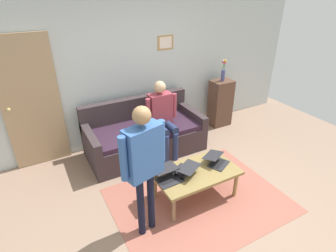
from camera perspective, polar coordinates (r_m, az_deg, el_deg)
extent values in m
plane|color=#90725E|center=(3.78, 6.31, -16.63)|extent=(7.68, 7.68, 0.00)
cube|color=#9F594A|center=(3.88, 6.47, -15.15)|extent=(2.26, 1.72, 0.01)
cube|color=silver|center=(4.83, -7.97, 12.07)|extent=(7.04, 0.10, 2.70)
cube|color=brown|center=(4.39, -28.51, 13.77)|extent=(0.18, 0.02, 0.34)
cube|color=beige|center=(4.38, -28.50, 13.75)|extent=(0.14, 0.00, 0.26)
cube|color=#AF8650|center=(4.98, -0.54, 17.07)|extent=(0.31, 0.02, 0.25)
cube|color=silver|center=(4.97, -0.49, 17.05)|extent=(0.24, 0.00, 0.19)
cube|color=tan|center=(4.57, -26.60, 4.08)|extent=(0.82, 0.05, 2.05)
sphere|color=tan|center=(4.54, -30.38, 2.97)|extent=(0.06, 0.06, 0.06)
cube|color=#372C2F|center=(4.74, -4.74, -3.14)|extent=(1.96, 0.93, 0.42)
cube|color=#321E30|center=(4.60, -4.75, -0.57)|extent=(1.72, 0.85, 0.08)
cube|color=#372C2F|center=(4.86, -6.86, 3.44)|extent=(1.96, 0.14, 0.46)
cube|color=#372C2F|center=(4.98, 4.81, 2.53)|extent=(0.12, 0.93, 0.20)
cube|color=#372C2F|center=(4.35, -16.00, -2.49)|extent=(0.12, 0.93, 0.20)
cube|color=olive|center=(3.68, 5.91, -9.64)|extent=(1.11, 0.64, 0.04)
cylinder|color=olive|center=(3.91, 13.95, -11.79)|extent=(0.05, 0.05, 0.39)
cylinder|color=olive|center=(3.46, 1.17, -17.10)|extent=(0.05, 0.05, 0.39)
cylinder|color=olive|center=(4.21, 9.39, -8.10)|extent=(0.05, 0.05, 0.39)
cylinder|color=olive|center=(3.79, -2.72, -12.34)|extent=(0.05, 0.05, 0.39)
cube|color=#28282D|center=(3.83, 10.53, -7.81)|extent=(0.35, 0.32, 0.01)
cube|color=black|center=(3.84, 10.31, -7.64)|extent=(0.27, 0.23, 0.00)
cube|color=#28282D|center=(3.80, 9.41, -6.07)|extent=(0.35, 0.31, 0.04)
cube|color=black|center=(3.80, 9.45, -6.08)|extent=(0.31, 0.28, 0.03)
cube|color=#28282D|center=(3.64, 2.89, -9.45)|extent=(0.38, 0.34, 0.01)
cube|color=black|center=(3.63, 3.12, -9.44)|extent=(0.29, 0.24, 0.00)
cube|color=#28282D|center=(3.54, 4.40, -8.60)|extent=(0.37, 0.33, 0.01)
cube|color=black|center=(3.54, 4.36, -8.59)|extent=(0.34, 0.30, 0.01)
cube|color=#28282D|center=(3.49, 0.31, -11.28)|extent=(0.33, 0.25, 0.01)
cube|color=black|center=(3.50, 0.15, -11.02)|extent=(0.27, 0.16, 0.00)
cube|color=#28282D|center=(3.50, -0.68, -8.81)|extent=(0.33, 0.24, 0.01)
cube|color=white|center=(3.50, -0.65, -8.84)|extent=(0.30, 0.22, 0.01)
cylinder|color=#4C3323|center=(3.58, -2.28, -8.22)|extent=(0.10, 0.10, 0.21)
cylinder|color=#B7B7BC|center=(3.51, -2.31, -6.72)|extent=(0.10, 0.10, 0.02)
sphere|color=#B2B2B7|center=(3.50, -2.32, -6.41)|extent=(0.03, 0.03, 0.03)
cube|color=black|center=(3.55, -3.24, -8.38)|extent=(0.01, 0.01, 0.15)
cube|color=brown|center=(5.66, 10.88, 4.74)|extent=(0.42, 0.32, 0.94)
cylinder|color=#444980|center=(5.46, 11.42, 10.33)|extent=(0.07, 0.07, 0.22)
cylinder|color=#3D7038|center=(5.41, 11.77, 12.30)|extent=(0.01, 0.01, 0.18)
sphere|color=gold|center=(5.38, 11.93, 13.21)|extent=(0.05, 0.05, 0.05)
cylinder|color=#3D7038|center=(5.43, 11.64, 12.30)|extent=(0.02, 0.02, 0.17)
sphere|color=yellow|center=(5.41, 11.75, 13.17)|extent=(0.03, 0.03, 0.03)
cylinder|color=#3D7038|center=(5.42, 11.50, 12.28)|extent=(0.02, 0.01, 0.16)
sphere|color=silver|center=(5.41, 11.53, 13.13)|extent=(0.05, 0.05, 0.05)
cylinder|color=#3D7038|center=(5.41, 11.72, 12.10)|extent=(0.02, 0.01, 0.14)
sphere|color=#D04E5F|center=(5.38, 11.86, 12.80)|extent=(0.04, 0.04, 0.04)
cylinder|color=#3D7038|center=(5.42, 11.48, 12.23)|extent=(0.02, 0.01, 0.15)
sphere|color=#D04B5A|center=(5.41, 11.50, 13.03)|extent=(0.06, 0.06, 0.06)
cylinder|color=black|center=(3.20, -5.70, -16.45)|extent=(0.08, 0.08, 0.82)
cylinder|color=black|center=(3.26, -3.58, -15.28)|extent=(0.08, 0.08, 0.82)
cube|color=#335B9B|center=(2.80, -5.16, -5.43)|extent=(0.44, 0.27, 0.58)
cylinder|color=#335B9B|center=(2.67, -9.34, -6.81)|extent=(0.10, 0.10, 0.49)
cylinder|color=#335B9B|center=(2.91, -1.41, -3.19)|extent=(0.10, 0.10, 0.49)
sphere|color=#9E754B|center=(2.60, -5.54, 2.22)|extent=(0.19, 0.19, 0.19)
cylinder|color=navy|center=(4.49, 1.51, -4.32)|extent=(0.10, 0.10, 0.50)
cylinder|color=navy|center=(4.42, -0.40, -4.88)|extent=(0.10, 0.10, 0.50)
cylinder|color=navy|center=(4.48, 0.41, 0.01)|extent=(0.12, 0.40, 0.12)
cylinder|color=navy|center=(4.41, -1.52, -0.48)|extent=(0.12, 0.40, 0.12)
cube|color=#963846|center=(4.47, -1.66, 3.66)|extent=(0.37, 0.20, 0.52)
cylinder|color=#963846|center=(4.52, 1.31, 4.32)|extent=(0.08, 0.08, 0.42)
cylinder|color=#963846|center=(4.33, -4.15, 3.12)|extent=(0.08, 0.08, 0.42)
sphere|color=tan|center=(4.33, -1.72, 8.20)|extent=(0.19, 0.19, 0.19)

